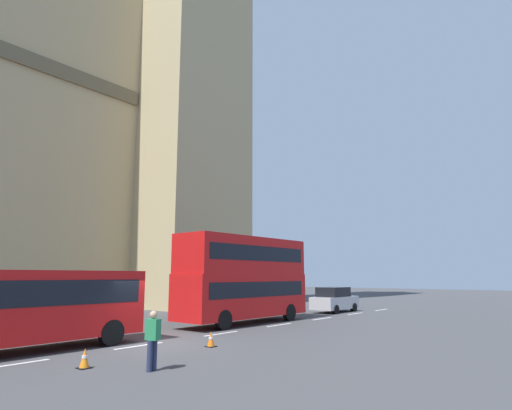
% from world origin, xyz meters
% --- Properties ---
extents(ground_plane, '(160.00, 160.00, 0.00)m').
position_xyz_m(ground_plane, '(0.00, 0.00, 0.00)').
color(ground_plane, '#424244').
extents(lane_centre_marking, '(39.00, 0.16, 0.01)m').
position_xyz_m(lane_centre_marking, '(4.15, 0.00, 0.00)').
color(lane_centre_marking, silver).
rests_on(lane_centre_marking, ground_plane).
extents(double_decker_bus, '(9.03, 2.54, 4.90)m').
position_xyz_m(double_decker_bus, '(8.08, 2.00, 2.71)').
color(double_decker_bus, red).
rests_on(double_decker_bus, ground_plane).
extents(sedan_lead, '(4.40, 1.86, 1.85)m').
position_xyz_m(sedan_lead, '(18.20, 1.79, 0.91)').
color(sedan_lead, '#B7B7BC').
rests_on(sedan_lead, ground_plane).
extents(traffic_cone_west, '(0.36, 0.36, 0.58)m').
position_xyz_m(traffic_cone_west, '(-3.93, -2.18, 0.28)').
color(traffic_cone_west, black).
rests_on(traffic_cone_west, ground_plane).
extents(traffic_cone_middle, '(0.36, 0.36, 0.58)m').
position_xyz_m(traffic_cone_middle, '(1.18, -2.30, 0.28)').
color(traffic_cone_middle, black).
rests_on(traffic_cone_middle, ground_plane).
extents(pedestrian_by_kerb, '(0.35, 0.45, 1.69)m').
position_xyz_m(pedestrian_by_kerb, '(-2.89, -4.01, 0.91)').
color(pedestrian_by_kerb, '#262D4C').
rests_on(pedestrian_by_kerb, ground_plane).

